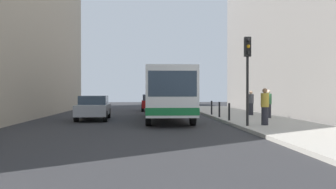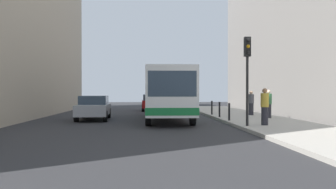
{
  "view_description": "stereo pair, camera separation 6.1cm",
  "coord_description": "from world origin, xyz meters",
  "px_view_note": "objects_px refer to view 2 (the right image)",
  "views": [
    {
      "loc": [
        -1.2,
        -17.04,
        1.72
      ],
      "look_at": [
        0.14,
        2.05,
        1.57
      ],
      "focal_mm": 36.22,
      "sensor_mm": 36.0,
      "label": 1
    },
    {
      "loc": [
        -1.14,
        -17.04,
        1.72
      ],
      "look_at": [
        0.14,
        2.05,
        1.57
      ],
      "focal_mm": 36.22,
      "sensor_mm": 36.0,
      "label": 2
    }
  ],
  "objects_px": {
    "pedestrian_mid_sidewalk": "(269,104)",
    "traffic_light": "(247,64)",
    "bus": "(167,92)",
    "pedestrian_far_sidewalk": "(251,103)",
    "car_behind_bus": "(152,102)",
    "car_beside_bus": "(94,107)",
    "bollard_near": "(229,112)",
    "bollard_far": "(212,108)",
    "pedestrian_near_signal": "(265,107)",
    "bollard_mid": "(220,109)"
  },
  "relations": [
    {
      "from": "pedestrian_mid_sidewalk",
      "to": "traffic_light",
      "type": "bearing_deg",
      "value": -139.7
    },
    {
      "from": "bus",
      "to": "pedestrian_far_sidewalk",
      "type": "bearing_deg",
      "value": -166.91
    },
    {
      "from": "pedestrian_mid_sidewalk",
      "to": "car_behind_bus",
      "type": "bearing_deg",
      "value": 102.76
    },
    {
      "from": "bus",
      "to": "car_behind_bus",
      "type": "xyz_separation_m",
      "value": [
        -0.76,
        9.63,
        -0.94
      ]
    },
    {
      "from": "car_behind_bus",
      "to": "pedestrian_far_sidewalk",
      "type": "height_order",
      "value": "pedestrian_far_sidewalk"
    },
    {
      "from": "bus",
      "to": "traffic_light",
      "type": "relative_size",
      "value": 2.7
    },
    {
      "from": "bus",
      "to": "car_behind_bus",
      "type": "bearing_deg",
      "value": -84.3
    },
    {
      "from": "car_beside_bus",
      "to": "pedestrian_far_sidewalk",
      "type": "distance_m",
      "value": 10.38
    },
    {
      "from": "bollard_near",
      "to": "pedestrian_far_sidewalk",
      "type": "bearing_deg",
      "value": 58.34
    },
    {
      "from": "bollard_far",
      "to": "pedestrian_mid_sidewalk",
      "type": "xyz_separation_m",
      "value": [
        2.81,
        -3.24,
        0.37
      ]
    },
    {
      "from": "bus",
      "to": "car_behind_bus",
      "type": "height_order",
      "value": "bus"
    },
    {
      "from": "bollard_far",
      "to": "pedestrian_near_signal",
      "type": "bearing_deg",
      "value": -82.17
    },
    {
      "from": "bollard_far",
      "to": "bollard_near",
      "type": "bearing_deg",
      "value": -90.0
    },
    {
      "from": "bollard_mid",
      "to": "bollard_far",
      "type": "xyz_separation_m",
      "value": [
        0.0,
        2.42,
        0.0
      ]
    },
    {
      "from": "bollard_near",
      "to": "bollard_mid",
      "type": "distance_m",
      "value": 2.42
    },
    {
      "from": "bollard_near",
      "to": "bollard_mid",
      "type": "relative_size",
      "value": 1.0
    },
    {
      "from": "bollard_near",
      "to": "bollard_far",
      "type": "distance_m",
      "value": 4.84
    },
    {
      "from": "traffic_light",
      "to": "car_behind_bus",
      "type": "bearing_deg",
      "value": 104.78
    },
    {
      "from": "car_beside_bus",
      "to": "pedestrian_mid_sidewalk",
      "type": "xyz_separation_m",
      "value": [
        10.57,
        -1.23,
        0.21
      ]
    },
    {
      "from": "bollard_far",
      "to": "pedestrian_mid_sidewalk",
      "type": "relative_size",
      "value": 0.56
    },
    {
      "from": "car_beside_bus",
      "to": "pedestrian_near_signal",
      "type": "xyz_separation_m",
      "value": [
        8.8,
        -5.5,
        0.24
      ]
    },
    {
      "from": "bollard_mid",
      "to": "pedestrian_near_signal",
      "type": "distance_m",
      "value": 5.21
    },
    {
      "from": "bus",
      "to": "pedestrian_mid_sidewalk",
      "type": "xyz_separation_m",
      "value": [
        6.04,
        -1.3,
        -0.73
      ]
    },
    {
      "from": "traffic_light",
      "to": "pedestrian_far_sidewalk",
      "type": "relative_size",
      "value": 2.5
    },
    {
      "from": "pedestrian_mid_sidewalk",
      "to": "bollard_mid",
      "type": "bearing_deg",
      "value": 144.63
    },
    {
      "from": "bus",
      "to": "pedestrian_far_sidewalk",
      "type": "xyz_separation_m",
      "value": [
        5.77,
        1.22,
        -0.76
      ]
    },
    {
      "from": "bus",
      "to": "bollard_mid",
      "type": "distance_m",
      "value": 3.45
    },
    {
      "from": "car_beside_bus",
      "to": "bollard_far",
      "type": "xyz_separation_m",
      "value": [
        7.76,
        2.01,
        -0.16
      ]
    },
    {
      "from": "car_beside_bus",
      "to": "pedestrian_far_sidewalk",
      "type": "relative_size",
      "value": 2.73
    },
    {
      "from": "bollard_mid",
      "to": "pedestrian_near_signal",
      "type": "height_order",
      "value": "pedestrian_near_signal"
    },
    {
      "from": "bus",
      "to": "bollard_mid",
      "type": "height_order",
      "value": "bus"
    },
    {
      "from": "traffic_light",
      "to": "bollard_near",
      "type": "height_order",
      "value": "traffic_light"
    },
    {
      "from": "bus",
      "to": "bollard_mid",
      "type": "xyz_separation_m",
      "value": [
        3.23,
        -0.48,
        -1.1
      ]
    },
    {
      "from": "car_behind_bus",
      "to": "bollard_far",
      "type": "height_order",
      "value": "car_behind_bus"
    },
    {
      "from": "bollard_mid",
      "to": "bollard_far",
      "type": "height_order",
      "value": "same"
    },
    {
      "from": "car_beside_bus",
      "to": "bollard_far",
      "type": "relative_size",
      "value": 4.7
    },
    {
      "from": "bollard_mid",
      "to": "pedestrian_near_signal",
      "type": "relative_size",
      "value": 0.55
    },
    {
      "from": "car_beside_bus",
      "to": "pedestrian_mid_sidewalk",
      "type": "distance_m",
      "value": 10.64
    },
    {
      "from": "car_beside_bus",
      "to": "traffic_light",
      "type": "relative_size",
      "value": 1.09
    },
    {
      "from": "car_beside_bus",
      "to": "bollard_near",
      "type": "distance_m",
      "value": 8.26
    },
    {
      "from": "bus",
      "to": "bollard_near",
      "type": "distance_m",
      "value": 4.48
    },
    {
      "from": "bus",
      "to": "pedestrian_mid_sidewalk",
      "type": "height_order",
      "value": "bus"
    },
    {
      "from": "car_behind_bus",
      "to": "bollard_near",
      "type": "distance_m",
      "value": 13.15
    },
    {
      "from": "car_beside_bus",
      "to": "car_behind_bus",
      "type": "distance_m",
      "value": 10.41
    },
    {
      "from": "bollard_near",
      "to": "pedestrian_far_sidewalk",
      "type": "xyz_separation_m",
      "value": [
        2.54,
        4.12,
        0.34
      ]
    },
    {
      "from": "bollard_near",
      "to": "car_beside_bus",
      "type": "bearing_deg",
      "value": 159.96
    },
    {
      "from": "car_behind_bus",
      "to": "bollard_near",
      "type": "relative_size",
      "value": 4.65
    },
    {
      "from": "traffic_light",
      "to": "pedestrian_mid_sidewalk",
      "type": "relative_size",
      "value": 2.42
    },
    {
      "from": "bollard_near",
      "to": "pedestrian_mid_sidewalk",
      "type": "height_order",
      "value": "pedestrian_mid_sidewalk"
    },
    {
      "from": "bollard_mid",
      "to": "pedestrian_near_signal",
      "type": "bearing_deg",
      "value": -78.52
    }
  ]
}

